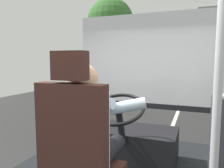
{
  "coord_description": "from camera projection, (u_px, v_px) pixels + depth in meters",
  "views": [
    {
      "loc": [
        0.63,
        -1.75,
        1.97
      ],
      "look_at": [
        -0.33,
        0.67,
        1.68
      ],
      "focal_mm": 34.63,
      "sensor_mm": 36.0,
      "label": 1
    }
  ],
  "objects": [
    {
      "name": "ground",
      "position": [
        182.0,
        103.0,
        10.2
      ],
      "size": [
        18.0,
        44.0,
        0.06
      ],
      "color": "#2C2C2C"
    },
    {
      "name": "driver_seat",
      "position": [
        80.0,
        161.0,
        1.49
      ],
      "size": [
        0.48,
        0.48,
        1.29
      ],
      "color": "black",
      "rests_on": "bus_floor"
    },
    {
      "name": "bus_driver",
      "position": [
        87.0,
        131.0,
        1.58
      ],
      "size": [
        0.78,
        0.64,
        0.78
      ],
      "color": "black",
      "rests_on": "driver_seat"
    },
    {
      "name": "steering_console",
      "position": [
        130.0,
        142.0,
        2.64
      ],
      "size": [
        1.1,
        1.0,
        0.87
      ],
      "color": "black",
      "rests_on": "bus_floor"
    },
    {
      "name": "handrail_pole",
      "position": [
        217.0,
        100.0,
        1.11
      ],
      "size": [
        0.04,
        0.04,
        2.05
      ],
      "color": "#B7B7BC",
      "rests_on": "bus_floor"
    },
    {
      "name": "windshield_panel",
      "position": [
        154.0,
        72.0,
        3.36
      ],
      "size": [
        2.5,
        0.08,
        1.48
      ],
      "color": "silver"
    },
    {
      "name": "street_tree",
      "position": [
        111.0,
        23.0,
        13.19
      ],
      "size": [
        2.84,
        2.84,
        5.7
      ],
      "color": "#4C3828",
      "rests_on": "ground"
    }
  ]
}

